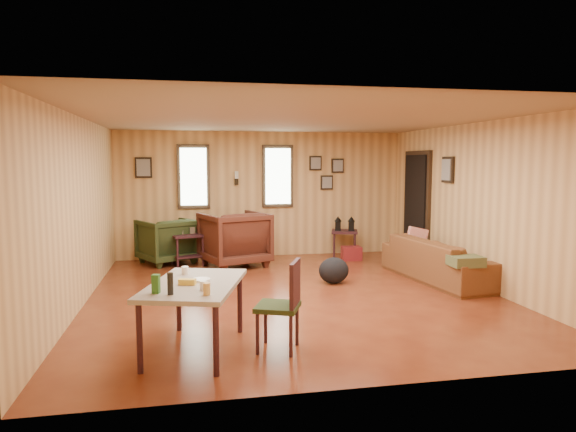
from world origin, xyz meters
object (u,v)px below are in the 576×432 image
object	(u,v)px
recliner_brown	(234,236)
dining_table	(194,289)
sofa	(441,253)
recliner_green	(167,239)
side_table	(345,229)
end_table	(187,244)

from	to	relation	value
recliner_brown	dining_table	size ratio (longest dim) A/B	0.71
sofa	recliner_green	world-z (taller)	recliner_green
sofa	side_table	world-z (taller)	sofa
recliner_brown	dining_table	world-z (taller)	recliner_brown
recliner_green	dining_table	size ratio (longest dim) A/B	0.60
dining_table	end_table	bearing A→B (deg)	106.81
side_table	dining_table	size ratio (longest dim) A/B	0.53
recliner_brown	recliner_green	bearing A→B (deg)	-41.54
end_table	dining_table	world-z (taller)	dining_table
side_table	dining_table	world-z (taller)	dining_table
sofa	recliner_brown	xyz separation A→B (m)	(-3.03, 1.72, 0.10)
sofa	dining_table	size ratio (longest dim) A/B	1.48
dining_table	side_table	bearing A→B (deg)	72.96
recliner_brown	sofa	bearing A→B (deg)	131.14
side_table	recliner_green	bearing A→B (deg)	179.71
end_table	sofa	bearing A→B (deg)	-26.40
sofa	recliner_brown	world-z (taller)	recliner_brown
side_table	sofa	bearing A→B (deg)	-68.22
recliner_brown	recliner_green	size ratio (longest dim) A/B	1.19
recliner_brown	recliner_green	xyz separation A→B (m)	(-1.18, 0.48, -0.08)
dining_table	recliner_brown	bearing A→B (deg)	95.41
end_table	side_table	world-z (taller)	side_table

